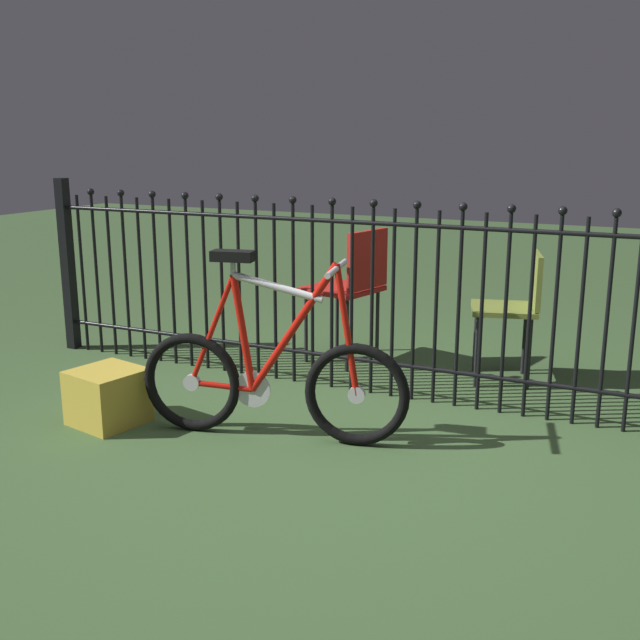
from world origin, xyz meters
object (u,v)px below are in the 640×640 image
at_px(chair_red, 352,281).
at_px(bicycle, 272,377).
at_px(chair_olive, 516,302).
at_px(display_crate, 108,396).

bearing_deg(chair_red, bicycle, -84.02).
bearing_deg(chair_olive, chair_red, -175.40).
relative_size(chair_red, display_crate, 2.69).
height_order(bicycle, chair_red, bicycle).
bearing_deg(display_crate, chair_olive, 42.41).
bearing_deg(bicycle, chair_red, 95.98).
xyz_separation_m(chair_red, chair_olive, (1.01, 0.08, -0.06)).
height_order(chair_red, display_crate, chair_red).
relative_size(chair_red, chair_olive, 1.12).
xyz_separation_m(chair_olive, display_crate, (-1.73, -1.58, -0.34)).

